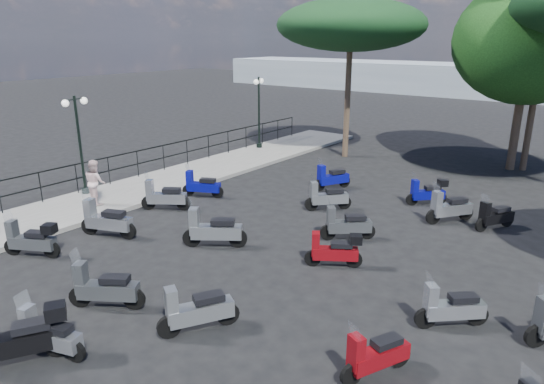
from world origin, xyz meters
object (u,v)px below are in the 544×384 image
Objects in this scene: scooter_3 at (106,221)px; scooter_5 at (202,186)px; scooter_20 at (196,311)px; scooter_2 at (31,240)px; pine_2 at (351,25)px; scooter_13 at (104,288)px; lamp_post_2 at (259,108)px; scooter_14 at (334,251)px; scooter_12 at (48,336)px; scooter_8 at (213,230)px; broadleaf_tree at (529,42)px; scooter_9 at (327,197)px; scooter_21 at (449,208)px; scooter_26 at (451,308)px; scooter_27 at (495,217)px; scooter_10 at (331,178)px; scooter_16 at (427,193)px; scooter_7 at (20,338)px; pedestrian_far at (95,182)px; scooter_15 at (347,225)px; lamp_post_1 at (79,139)px; scooter_4 at (164,197)px.

scooter_5 is (-0.45, 4.35, -0.06)m from scooter_3.
scooter_3 is at bearing 12.00° from scooter_20.
scooter_2 is 0.96× the size of scooter_20.
scooter_13 is at bearing -79.64° from pine_2.
scooter_14 is (10.03, -9.33, -1.76)m from lamp_post_2.
scooter_8 is at bearing -7.26° from scooter_12.
scooter_9 is at bearing -111.08° from broadleaf_tree.
scooter_12 is 11.89m from scooter_21.
scooter_27 is (-0.68, 6.12, -0.01)m from scooter_26.
pine_2 is at bearing -22.75° from scooter_13.
scooter_14 is (6.75, 4.42, -0.03)m from scooter_2.
scooter_10 is 1.27× the size of scooter_16.
scooter_7 reaches higher than scooter_9.
scooter_21 is at bearing -39.78° from pine_2.
lamp_post_2 reaches higher than scooter_16.
pedestrian_far is 1.02× the size of scooter_20.
lamp_post_2 is at bearing 11.23° from scooter_27.
pedestrian_far is at bearing 67.68° from scooter_15.
scooter_3 is 1.18× the size of scooter_21.
scooter_12 is (1.02, -5.38, -0.09)m from scooter_8.
pedestrian_far is at bearing 79.34° from scooter_9.
scooter_13 is at bearing -84.67° from lamp_post_2.
broadleaf_tree is at bearing -53.43° from scooter_2.
scooter_14 is at bearing -69.82° from scooter_20.
scooter_3 is 1.32× the size of scooter_15.
scooter_5 reaches higher than scooter_12.
scooter_5 is 0.20× the size of pine_2.
scooter_8 is at bearing -27.09° from scooter_13.
scooter_16 is at bearing -61.24° from scooter_8.
scooter_20 reaches higher than scooter_26.
scooter_9 is 8.37m from scooter_13.
scooter_27 is at bearing -80.84° from broadleaf_tree.
pedestrian_far reaches higher than scooter_20.
scooter_27 is (1.30, 0.24, -0.06)m from scooter_21.
pine_2 reaches higher than pedestrian_far.
broadleaf_tree is (-1.29, 7.99, 5.06)m from scooter_27.
scooter_13 is at bearing -46.95° from scooter_7.
scooter_2 is 0.99× the size of scooter_13.
lamp_post_1 is 1.89m from pedestrian_far.
lamp_post_1 is 2.75× the size of scooter_15.
scooter_9 reaches higher than scooter_26.
scooter_10 is 1.15× the size of scooter_14.
scooter_13 is at bearing 130.03° from scooter_9.
scooter_2 is 10.60m from scooter_26.
pedestrian_far is at bearing 66.22° from scooter_21.
pedestrian_far is 11.54m from scooter_16.
scooter_4 reaches higher than scooter_20.
scooter_13 is 0.97× the size of scooter_20.
scooter_9 is 0.96× the size of scooter_27.
scooter_5 is 6.18m from scooter_15.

